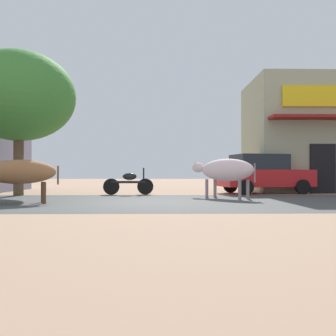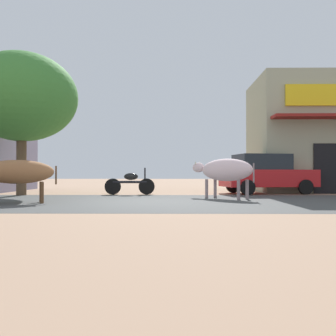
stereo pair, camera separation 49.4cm
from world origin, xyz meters
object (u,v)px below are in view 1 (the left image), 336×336
Objects in this scene: roadside_tree at (19,96)px; cow_near_brown at (17,172)px; parked_hatchback_car at (263,174)px; parked_motorcycle at (129,183)px; cow_far_dark at (225,170)px.

cow_near_brown is at bearing -70.70° from roadside_tree.
parked_motorcycle is at bearing -172.20° from parked_hatchback_car.
roadside_tree reaches higher than cow_far_dark.
cow_near_brown reaches higher than parked_motorcycle.
roadside_tree reaches higher than cow_near_brown.
parked_motorcycle is at bearing 57.30° from cow_near_brown.
roadside_tree is at bearing 109.30° from cow_near_brown.
cow_near_brown is at bearing -160.03° from cow_far_dark.
cow_far_dark reaches higher than parked_motorcycle.
parked_hatchback_car is (9.80, 1.22, -2.98)m from roadside_tree.
roadside_tree reaches higher than parked_hatchback_car.
cow_near_brown is (-2.83, -4.40, 0.42)m from parked_motorcycle.
cow_near_brown is (-8.42, -5.17, 0.06)m from parked_hatchback_car.
parked_hatchback_car is 1.67× the size of cow_far_dark.
roadside_tree is 10.32m from parked_hatchback_car.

